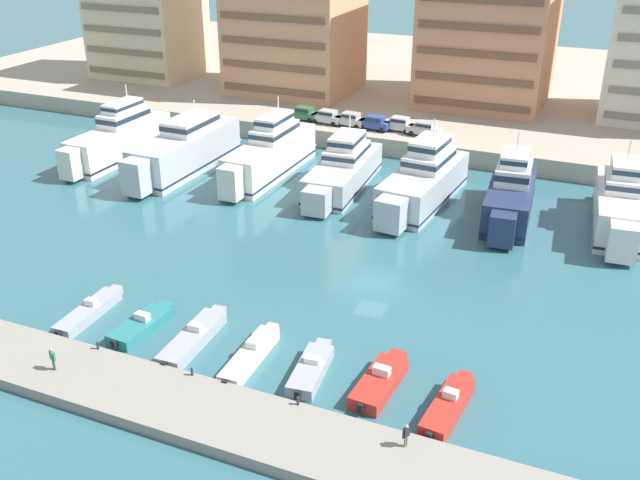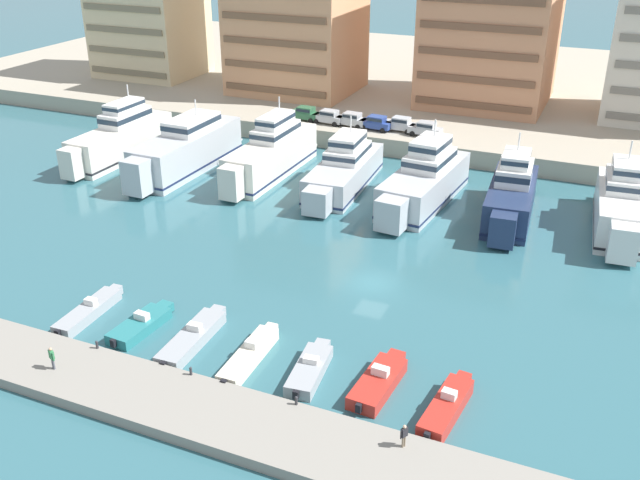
{
  "view_description": "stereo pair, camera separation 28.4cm",
  "coord_description": "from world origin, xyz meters",
  "px_view_note": "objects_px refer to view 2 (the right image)",
  "views": [
    {
      "loc": [
        16.39,
        -49.41,
        29.16
      ],
      "look_at": [
        -5.22,
        1.16,
        2.5
      ],
      "focal_mm": 40.0,
      "sensor_mm": 36.0,
      "label": 1
    },
    {
      "loc": [
        16.65,
        -49.3,
        29.16
      ],
      "look_at": [
        -5.22,
        1.16,
        2.5
      ],
      "focal_mm": 40.0,
      "sensor_mm": 36.0,
      "label": 2
    }
  ],
  "objects_px": {
    "motorboat_teal_left": "(141,324)",
    "pedestrian_near_edge": "(52,356)",
    "yacht_ivory_mid_left": "(271,154)",
    "car_silver_left": "(329,116)",
    "car_silver_center_right": "(426,128)",
    "car_silver_center": "(400,124)",
    "motorboat_red_mid_right": "(447,407)",
    "car_green_far_left": "(305,113)",
    "motorboat_red_center_right": "(379,381)",
    "yacht_navy_center_right": "(511,195)",
    "yacht_silver_center_left": "(344,170)",
    "motorboat_grey_far_left": "(89,311)",
    "motorboat_grey_center": "(310,369)",
    "car_silver_mid_left": "(352,119)",
    "yacht_white_mid_right": "(622,206)",
    "motorboat_grey_mid_left": "(193,337)",
    "car_blue_center_left": "(376,122)",
    "yacht_ivory_far_left": "(121,138)",
    "yacht_silver_center": "(424,181)",
    "pedestrian_mid_deck": "(404,434)",
    "motorboat_cream_center_left": "(250,355)",
    "yacht_silver_left": "(186,149)"
  },
  "relations": [
    {
      "from": "car_silver_mid_left",
      "to": "motorboat_grey_mid_left",
      "type": "bearing_deg",
      "value": -82.57
    },
    {
      "from": "motorboat_grey_center",
      "to": "car_blue_center_left",
      "type": "xyz_separation_m",
      "value": [
        -12.1,
        47.5,
        2.78
      ]
    },
    {
      "from": "motorboat_teal_left",
      "to": "pedestrian_near_edge",
      "type": "xyz_separation_m",
      "value": [
        -1.67,
        -7.23,
        1.33
      ]
    },
    {
      "from": "yacht_navy_center_right",
      "to": "motorboat_red_center_right",
      "type": "distance_m",
      "value": 31.44
    },
    {
      "from": "motorboat_grey_far_left",
      "to": "motorboat_grey_mid_left",
      "type": "height_order",
      "value": "motorboat_grey_mid_left"
    },
    {
      "from": "car_silver_left",
      "to": "car_silver_mid_left",
      "type": "height_order",
      "value": "same"
    },
    {
      "from": "yacht_white_mid_right",
      "to": "motorboat_teal_left",
      "type": "relative_size",
      "value": 2.6
    },
    {
      "from": "motorboat_grey_far_left",
      "to": "motorboat_cream_center_left",
      "type": "relative_size",
      "value": 0.98
    },
    {
      "from": "yacht_silver_left",
      "to": "car_blue_center_left",
      "type": "bearing_deg",
      "value": 44.09
    },
    {
      "from": "motorboat_red_center_right",
      "to": "car_silver_mid_left",
      "type": "height_order",
      "value": "car_silver_mid_left"
    },
    {
      "from": "motorboat_grey_far_left",
      "to": "yacht_ivory_mid_left",
      "type": "bearing_deg",
      "value": 91.96
    },
    {
      "from": "car_green_far_left",
      "to": "yacht_silver_left",
      "type": "bearing_deg",
      "value": -113.16
    },
    {
      "from": "motorboat_red_center_right",
      "to": "pedestrian_near_edge",
      "type": "distance_m",
      "value": 21.62
    },
    {
      "from": "yacht_silver_left",
      "to": "car_silver_left",
      "type": "bearing_deg",
      "value": 57.4
    },
    {
      "from": "car_silver_center_right",
      "to": "pedestrian_mid_deck",
      "type": "bearing_deg",
      "value": -75.36
    },
    {
      "from": "yacht_navy_center_right",
      "to": "car_silver_center_right",
      "type": "xyz_separation_m",
      "value": [
        -13.25,
        15.76,
        0.86
      ]
    },
    {
      "from": "motorboat_teal_left",
      "to": "motorboat_grey_center",
      "type": "relative_size",
      "value": 0.99
    },
    {
      "from": "pedestrian_near_edge",
      "to": "car_silver_mid_left",
      "type": "bearing_deg",
      "value": 90.03
    },
    {
      "from": "car_silver_mid_left",
      "to": "pedestrian_near_edge",
      "type": "xyz_separation_m",
      "value": [
        0.03,
        -54.82,
        -1.47
      ]
    },
    {
      "from": "yacht_ivory_far_left",
      "to": "motorboat_red_center_right",
      "type": "height_order",
      "value": "yacht_ivory_far_left"
    },
    {
      "from": "car_silver_center",
      "to": "pedestrian_near_edge",
      "type": "height_order",
      "value": "car_silver_center"
    },
    {
      "from": "yacht_silver_center_left",
      "to": "car_green_far_left",
      "type": "distance_m",
      "value": 18.99
    },
    {
      "from": "yacht_ivory_mid_left",
      "to": "car_silver_center_right",
      "type": "relative_size",
      "value": 4.49
    },
    {
      "from": "yacht_silver_center_left",
      "to": "motorboat_grey_center",
      "type": "xyz_separation_m",
      "value": [
        10.65,
        -32.83,
        -1.58
      ]
    },
    {
      "from": "yacht_white_mid_right",
      "to": "motorboat_grey_far_left",
      "type": "xyz_separation_m",
      "value": [
        -36.43,
        -32.96,
        -1.98
      ]
    },
    {
      "from": "motorboat_grey_mid_left",
      "to": "car_blue_center_left",
      "type": "height_order",
      "value": "car_blue_center_left"
    },
    {
      "from": "yacht_white_mid_right",
      "to": "motorboat_grey_mid_left",
      "type": "relative_size",
      "value": 2.03
    },
    {
      "from": "yacht_ivory_far_left",
      "to": "yacht_white_mid_right",
      "type": "xyz_separation_m",
      "value": [
        56.97,
        1.99,
        -0.15
      ]
    },
    {
      "from": "motorboat_red_mid_right",
      "to": "car_green_far_left",
      "type": "relative_size",
      "value": 1.65
    },
    {
      "from": "yacht_ivory_mid_left",
      "to": "car_silver_left",
      "type": "xyz_separation_m",
      "value": [
        1.08,
        14.5,
        0.67
      ]
    },
    {
      "from": "yacht_ivory_mid_left",
      "to": "motorboat_red_center_right",
      "type": "height_order",
      "value": "yacht_ivory_mid_left"
    },
    {
      "from": "motorboat_red_center_right",
      "to": "pedestrian_near_edge",
      "type": "height_order",
      "value": "pedestrian_near_edge"
    },
    {
      "from": "car_silver_left",
      "to": "car_silver_center",
      "type": "relative_size",
      "value": 1.01
    },
    {
      "from": "motorboat_grey_center",
      "to": "car_blue_center_left",
      "type": "bearing_deg",
      "value": 104.29
    },
    {
      "from": "yacht_navy_center_right",
      "to": "motorboat_red_center_right",
      "type": "relative_size",
      "value": 2.35
    },
    {
      "from": "motorboat_grey_center",
      "to": "motorboat_red_mid_right",
      "type": "bearing_deg",
      "value": -2.03
    },
    {
      "from": "yacht_ivory_far_left",
      "to": "yacht_white_mid_right",
      "type": "height_order",
      "value": "yacht_ivory_far_left"
    },
    {
      "from": "car_silver_left",
      "to": "car_blue_center_left",
      "type": "distance_m",
      "value": 6.57
    },
    {
      "from": "yacht_ivory_mid_left",
      "to": "car_silver_center",
      "type": "relative_size",
      "value": 4.53
    },
    {
      "from": "yacht_silver_center",
      "to": "motorboat_red_center_right",
      "type": "bearing_deg",
      "value": -79.08
    },
    {
      "from": "motorboat_grey_far_left",
      "to": "car_green_far_left",
      "type": "bearing_deg",
      "value": 94.24
    },
    {
      "from": "motorboat_cream_center_left",
      "to": "pedestrian_mid_deck",
      "type": "height_order",
      "value": "pedestrian_mid_deck"
    },
    {
      "from": "motorboat_grey_center",
      "to": "car_silver_mid_left",
      "type": "bearing_deg",
      "value": 108.02
    },
    {
      "from": "yacht_white_mid_right",
      "to": "yacht_silver_center_left",
      "type": "bearing_deg",
      "value": -179.6
    },
    {
      "from": "yacht_silver_center_left",
      "to": "car_silver_center_right",
      "type": "bearing_deg",
      "value": 71.07
    },
    {
      "from": "yacht_silver_center_left",
      "to": "motorboat_red_center_right",
      "type": "bearing_deg",
      "value": -64.59
    },
    {
      "from": "yacht_silver_center_left",
      "to": "car_blue_center_left",
      "type": "height_order",
      "value": "yacht_silver_center_left"
    },
    {
      "from": "car_silver_mid_left",
      "to": "pedestrian_mid_deck",
      "type": "distance_m",
      "value": 57.78
    },
    {
      "from": "yacht_ivory_mid_left",
      "to": "motorboat_red_center_right",
      "type": "bearing_deg",
      "value": -53.14
    },
    {
      "from": "yacht_ivory_mid_left",
      "to": "pedestrian_mid_deck",
      "type": "distance_m",
      "value": 47.25
    }
  ]
}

